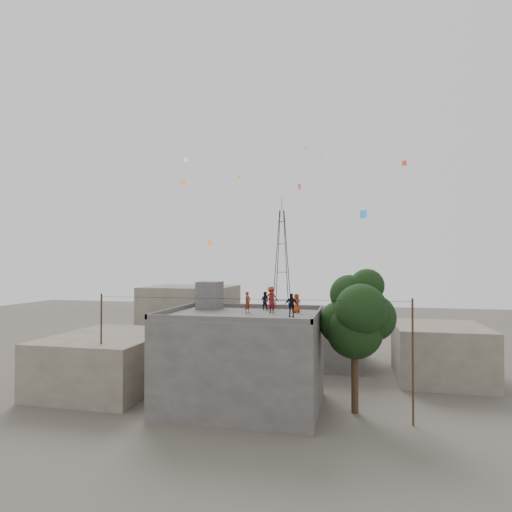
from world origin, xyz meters
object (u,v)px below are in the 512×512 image
(tree, at_px, (357,316))
(stair_head_box, at_px, (210,295))
(person_dark_adult, at_px, (291,305))
(person_red_adult, at_px, (272,302))
(transmission_tower, at_px, (282,266))

(tree, bearing_deg, stair_head_box, 169.26)
(stair_head_box, distance_m, person_dark_adult, 7.40)
(person_red_adult, distance_m, person_dark_adult, 2.36)
(tree, xyz_separation_m, person_red_adult, (-5.60, 0.33, 0.73))
(tree, relative_size, person_dark_adult, 6.20)
(tree, bearing_deg, person_dark_adult, -160.45)
(stair_head_box, height_order, transmission_tower, transmission_tower)
(stair_head_box, relative_size, person_dark_adult, 1.36)
(person_dark_adult, bearing_deg, person_red_adult, 130.22)
(stair_head_box, bearing_deg, person_red_adult, -18.57)
(transmission_tower, relative_size, person_red_adult, 13.67)
(stair_head_box, height_order, person_red_adult, stair_head_box)
(stair_head_box, distance_m, person_red_adult, 5.25)
(tree, distance_m, person_red_adult, 5.66)
(person_red_adult, bearing_deg, person_dark_adult, 156.15)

